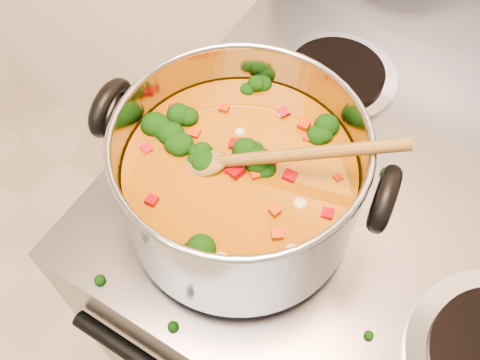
% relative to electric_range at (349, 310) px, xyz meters
% --- Properties ---
extents(electric_range, '(0.76, 0.68, 1.08)m').
position_rel_electric_range_xyz_m(electric_range, '(0.00, 0.00, 0.00)').
color(electric_range, gray).
rests_on(electric_range, ground).
extents(stockpot, '(0.35, 0.29, 0.17)m').
position_rel_electric_range_xyz_m(stockpot, '(-0.18, -0.14, 0.54)').
color(stockpot, '#9C9CA4').
rests_on(stockpot, electric_range).
extents(wooden_spoon, '(0.24, 0.13, 0.10)m').
position_rel_electric_range_xyz_m(wooden_spoon, '(-0.17, -0.14, 0.59)').
color(wooden_spoon, brown).
rests_on(wooden_spoon, stockpot).
extents(cooktop_crumbs, '(0.32, 0.13, 0.01)m').
position_rel_electric_range_xyz_m(cooktop_crumbs, '(-0.12, -0.27, 0.46)').
color(cooktop_crumbs, black).
rests_on(cooktop_crumbs, electric_range).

